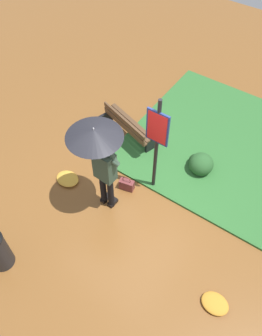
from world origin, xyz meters
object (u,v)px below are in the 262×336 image
(info_sign_post, at_px, (157,138))
(handbag, at_px, (127,185))
(park_bench, at_px, (127,127))
(person_with_umbrella, at_px, (99,150))

(info_sign_post, relative_size, handbag, 6.22)
(info_sign_post, distance_m, park_bench, 1.78)
(handbag, xyz_separation_m, park_bench, (0.79, -1.15, 0.28))
(person_with_umbrella, relative_size, info_sign_post, 0.89)
(handbag, distance_m, park_bench, 1.43)
(person_with_umbrella, height_order, info_sign_post, info_sign_post)
(person_with_umbrella, xyz_separation_m, park_bench, (0.61, -1.67, -1.15))
(person_with_umbrella, bearing_deg, park_bench, -70.04)
(park_bench, bearing_deg, handbag, 124.39)
(info_sign_post, bearing_deg, park_bench, -33.42)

